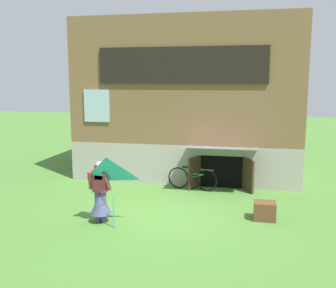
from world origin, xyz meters
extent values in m
plane|color=#4C7F33|center=(0.00, 0.00, 0.00)|extent=(60.00, 60.00, 0.00)
cube|color=#9E998E|center=(0.00, 5.43, 0.68)|extent=(7.84, 4.85, 1.36)
cube|color=brown|center=(0.00, 5.43, 3.49)|extent=(7.84, 4.85, 4.25)
cube|color=black|center=(0.00, 2.96, 3.98)|extent=(5.50, 0.08, 1.16)
cube|color=#9EB7C6|center=(0.00, 2.98, 3.98)|extent=(5.34, 0.04, 1.04)
cube|color=#9EB7C6|center=(-2.92, 2.97, 2.64)|extent=(0.90, 0.06, 1.10)
cube|color=black|center=(1.36, 2.98, 0.53)|extent=(1.40, 0.03, 1.05)
cube|color=#3D2B1E|center=(0.51, 2.70, 0.53)|extent=(0.35, 0.66, 1.05)
cube|color=#3D2B1E|center=(2.21, 2.70, 0.53)|extent=(0.38, 0.65, 1.05)
cube|color=gray|center=(1.36, 2.45, 1.41)|extent=(2.27, 1.09, 0.18)
cylinder|color=#474C75|center=(-1.44, -0.83, 0.39)|extent=(0.14, 0.14, 0.78)
cylinder|color=#474C75|center=(-1.28, -0.83, 0.39)|extent=(0.14, 0.14, 0.78)
cone|color=#474C75|center=(-1.36, -0.83, 0.51)|extent=(0.52, 0.52, 0.59)
cube|color=#993847|center=(-1.36, -0.83, 1.06)|extent=(0.34, 0.20, 0.56)
cylinder|color=#993847|center=(-1.58, -0.93, 1.09)|extent=(0.17, 0.32, 0.52)
cylinder|color=#993847|center=(-1.14, -0.93, 1.09)|extent=(0.17, 0.32, 0.52)
cube|color=maroon|center=(-1.36, -0.89, 1.29)|extent=(0.20, 0.08, 0.36)
sphere|color=#D8AD8E|center=(-1.36, -0.83, 1.45)|extent=(0.21, 0.21, 0.21)
pyramid|color=#2DB2CC|center=(-0.99, -1.36, 1.34)|extent=(1.01, 0.70, 0.70)
cylinder|color=beige|center=(-1.01, -1.08, 0.96)|extent=(0.01, 0.55, 0.62)
cylinder|color=#2DB2CC|center=(-0.91, -1.13, 0.38)|extent=(0.03, 0.03, 0.76)
torus|color=black|center=(0.93, 2.44, 0.35)|extent=(0.70, 0.16, 0.70)
torus|color=black|center=(-0.01, 2.60, 0.35)|extent=(0.70, 0.16, 0.70)
cylinder|color=#287A3D|center=(0.46, 2.52, 0.53)|extent=(0.71, 0.16, 0.04)
cylinder|color=#287A3D|center=(0.46, 2.52, 0.42)|extent=(0.78, 0.17, 0.29)
cylinder|color=#287A3D|center=(0.22, 2.56, 0.53)|extent=(0.04, 0.04, 0.40)
cube|color=black|center=(0.22, 2.56, 0.73)|extent=(0.20, 0.08, 0.05)
cylinder|color=#287A3D|center=(0.93, 2.44, 0.70)|extent=(0.44, 0.10, 0.03)
cube|color=brown|center=(2.65, 0.18, 0.23)|extent=(0.55, 0.46, 0.46)
camera|label=1|loc=(2.19, -9.64, 3.51)|focal=41.87mm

